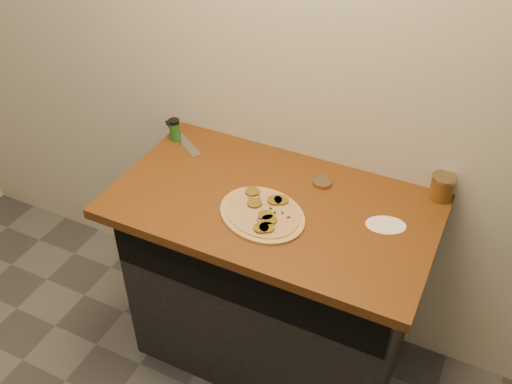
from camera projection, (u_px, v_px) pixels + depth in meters
The scene contains 8 objects.
cabinet at pixel (274, 283), 2.42m from camera, with size 1.10×0.60×0.86m, color black.
countertop at pixel (273, 205), 2.12m from camera, with size 1.20×0.70×0.04m, color #623212.
pizza at pixel (262, 214), 2.04m from camera, with size 0.44×0.44×0.02m.
chefs_knife at pixel (179, 135), 2.45m from camera, with size 0.27×0.19×0.02m.
mason_jar_lid at pixel (322, 182), 2.18m from camera, with size 0.08×0.08×0.02m, color #967E57.
salsa_jar at pixel (442, 187), 2.09m from camera, with size 0.09×0.09×0.10m.
spice_shaker at pixel (175, 130), 2.41m from camera, with size 0.05×0.05×0.09m.
flour_spill at pixel (386, 225), 2.00m from camera, with size 0.14×0.14×0.00m, color silver.
Camera 1 is at (0.66, -0.08, 2.22)m, focal length 40.00 mm.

